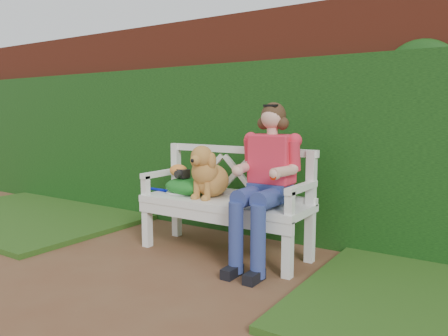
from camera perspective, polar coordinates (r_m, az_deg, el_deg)
The scene contains 11 objects.
ground at distance 3.28m, azimuth -13.21°, elevation -14.69°, with size 60.00×60.00×0.00m, color brown.
brick_wall at distance 4.56m, azimuth 4.05°, elevation 5.77°, with size 10.00×0.30×2.20m, color maroon.
ivy_hedge at distance 4.38m, azimuth 2.61°, elevation 2.45°, with size 10.00×0.18×1.70m, color #205917.
grass_left at distance 5.63m, azimuth -23.47°, elevation -5.57°, with size 2.60×2.00×0.05m, color #1D4414.
garden_bench at distance 3.79m, azimuth -0.00°, elevation -7.67°, with size 1.58×0.60×0.48m, color white, non-canonical shape.
seated_woman at distance 3.48m, azimuth 5.90°, elevation -2.83°, with size 0.52×0.69×1.22m, color red, non-canonical shape.
dog at distance 3.79m, azimuth -1.92°, elevation -0.38°, with size 0.31×0.42×0.47m, color #A87845, non-canonical shape.
tennis_racket at distance 4.02m, azimuth -5.95°, elevation -3.16°, with size 0.53×0.22×0.03m, color white, non-canonical shape.
green_bag at distance 3.97m, azimuth -4.70°, elevation -2.33°, with size 0.45×0.35×0.15m, color #2F6828, non-canonical shape.
camera_item at distance 3.95m, azimuth -5.41°, elevation -0.70°, with size 0.11×0.09×0.08m, color black.
baseball_glove at distance 4.01m, azimuth -5.97°, elevation -0.32°, with size 0.18×0.13×0.11m, color orange.
Camera 1 is at (2.24, -2.07, 1.21)m, focal length 35.00 mm.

